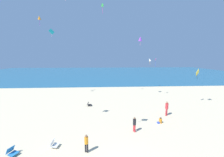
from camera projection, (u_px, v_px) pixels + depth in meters
ground_plane at (111, 113)px, 16.89m from camera, size 120.00×120.00×0.00m
ocean_water at (106, 73)px, 61.42m from camera, size 120.00×60.00×0.05m
beach_chair_far_right at (89, 104)px, 19.48m from camera, size 0.70×0.56×0.58m
beach_chair_mid_beach at (12, 152)px, 9.66m from camera, size 0.82×0.75×0.63m
beach_chair_near_camera at (54, 144)px, 10.55m from camera, size 0.66×0.66×0.57m
person_0 at (167, 107)px, 16.17m from camera, size 0.49×0.49×1.73m
person_1 at (134, 123)px, 12.64m from camera, size 0.38×0.38×1.43m
person_2 at (160, 121)px, 14.41m from camera, size 0.57×0.39×0.65m
person_4 at (86, 142)px, 9.89m from camera, size 0.35×0.35×1.38m
kite_orange at (39, 18)px, 20.57m from camera, size 0.65×0.73×1.48m
kite_yellow at (198, 73)px, 19.66m from camera, size 0.88×0.70×1.55m
kite_white at (150, 60)px, 29.55m from camera, size 0.86×0.78×1.32m
kite_green at (102, 6)px, 20.99m from camera, size 0.42×0.52×1.57m
kite_magenta at (155, 60)px, 23.10m from camera, size 0.26×0.54×1.61m
kite_teal at (52, 32)px, 22.31m from camera, size 0.67×0.90×1.34m
kite_purple at (140, 39)px, 21.80m from camera, size 0.81×0.85×1.43m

